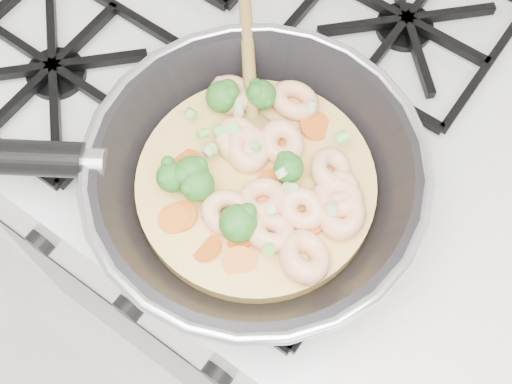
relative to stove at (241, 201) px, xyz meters
The scene contains 2 objects.
stove is the anchor object (origin of this frame).
skillet 0.54m from the stove, 47.94° to the right, with size 0.49×0.46×0.10m.
Camera 1 is at (0.31, 1.32, 1.55)m, focal length 46.32 mm.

